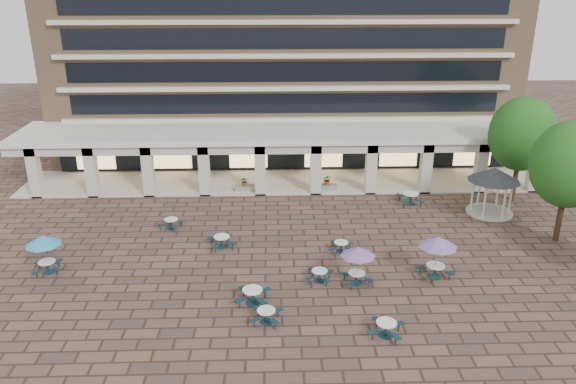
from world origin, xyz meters
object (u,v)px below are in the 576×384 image
gazebo (494,180)px  planter_left (245,186)px  planter_right (327,184)px  picnic_table_3 (386,327)px  picnic_table_1 (266,315)px

gazebo → planter_left: 18.22m
gazebo → planter_left: size_ratio=2.39×
planter_left → planter_right: 6.40m
planter_left → planter_right: planter_right is taller
gazebo → planter_left: bearing=164.9°
picnic_table_3 → gazebo: (10.13, 14.09, 2.08)m
picnic_table_1 → picnic_table_3: bearing=-2.6°
gazebo → planter_left: gazebo is taller
picnic_table_1 → planter_right: size_ratio=1.14×
picnic_table_1 → planter_left: 17.62m
planter_right → picnic_table_1: bearing=-104.9°
gazebo → planter_right: gazebo is taller
gazebo → planter_right: (-11.08, 4.71, -1.96)m
picnic_table_1 → gazebo: (15.74, 12.83, 2.11)m
picnic_table_3 → planter_right: 18.82m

